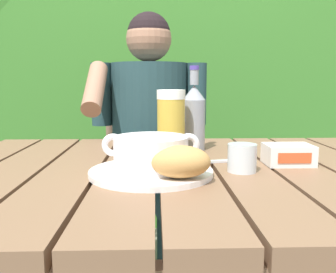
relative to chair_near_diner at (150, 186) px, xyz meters
The scene contains 12 objects.
dining_table 0.90m from the chair_near_diner, 83.68° to the right, with size 1.20×0.88×0.76m.
hedge_backdrop 1.13m from the chair_near_diner, 94.36° to the left, with size 3.30×0.94×1.98m.
chair_near_diner is the anchor object (origin of this frame).
person_eating 0.33m from the chair_near_diner, 90.82° to the right, with size 0.48×0.47×1.25m.
serving_plate 1.00m from the chair_near_diner, 89.05° to the right, with size 0.27×0.27×0.01m.
soup_bowl 1.01m from the chair_near_diner, 89.05° to the right, with size 0.21×0.16×0.08m.
bread_roll 1.08m from the chair_near_diner, 85.79° to the right, with size 0.13×0.10×0.07m.
beer_glass 0.83m from the chair_near_diner, 84.60° to the right, with size 0.08×0.08×0.18m.
beer_bottle 0.78m from the chair_near_diner, 78.02° to the right, with size 0.07×0.07×0.25m.
water_glass_small 1.01m from the chair_near_diner, 76.59° to the right, with size 0.07×0.07×0.06m.
butter_tub 0.98m from the chair_near_diner, 67.72° to the right, with size 0.11×0.09×0.05m.
table_knife 0.90m from the chair_near_diner, 80.14° to the right, with size 0.15×0.05×0.01m.
Camera 1 is at (-0.07, -0.86, 0.97)m, focal length 39.43 mm.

